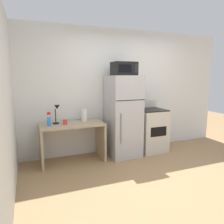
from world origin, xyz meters
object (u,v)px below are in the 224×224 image
at_px(desk, 72,135).
at_px(paper_towel_roll, 84,115).
at_px(spray_bottle, 49,120).
at_px(oven_range, 151,130).
at_px(desk_lamp, 57,111).
at_px(coffee_mug, 65,122).
at_px(refrigerator, 123,116).
at_px(microwave, 124,69).

height_order(desk, paper_towel_roll, paper_towel_roll).
distance_m(spray_bottle, oven_range, 2.18).
bearing_deg(oven_range, spray_bottle, -178.38).
height_order(desk, spray_bottle, spray_bottle).
relative_size(desk_lamp, coffee_mug, 3.72).
distance_m(paper_towel_roll, refrigerator, 0.79).
distance_m(desk, refrigerator, 1.09).
bearing_deg(refrigerator, paper_towel_roll, 169.23).
height_order(paper_towel_roll, microwave, microwave).
bearing_deg(refrigerator, desk, 177.98).
xyz_separation_m(coffee_mug, refrigerator, (1.18, 0.02, 0.02)).
bearing_deg(desk, refrigerator, -2.02).
relative_size(coffee_mug, oven_range, 0.09).
bearing_deg(desk, spray_bottle, -171.08).
height_order(spray_bottle, paper_towel_roll, spray_bottle).
xyz_separation_m(coffee_mug, oven_range, (1.86, 0.05, -0.33)).
bearing_deg(paper_towel_roll, desk_lamp, -173.97).
bearing_deg(microwave, desk_lamp, 175.11).
xyz_separation_m(desk_lamp, paper_towel_roll, (0.53, 0.06, -0.12)).
xyz_separation_m(desk_lamp, spray_bottle, (-0.16, -0.12, -0.14)).
bearing_deg(refrigerator, microwave, -89.69).
bearing_deg(microwave, spray_bottle, -179.70).
bearing_deg(refrigerator, oven_range, 2.64).
relative_size(coffee_mug, microwave, 0.21).
bearing_deg(microwave, refrigerator, 90.31).
bearing_deg(oven_range, desk, 179.83).
height_order(desk_lamp, coffee_mug, desk_lamp).
relative_size(paper_towel_roll, refrigerator, 0.15).
relative_size(spray_bottle, microwave, 0.54).
distance_m(desk_lamp, refrigerator, 1.32).
distance_m(desk, coffee_mug, 0.31).
bearing_deg(oven_range, paper_towel_roll, 175.47).
height_order(spray_bottle, oven_range, oven_range).
height_order(desk, desk_lamp, desk_lamp).
xyz_separation_m(desk, paper_towel_roll, (0.27, 0.11, 0.34)).
relative_size(spray_bottle, refrigerator, 0.15).
height_order(desk_lamp, oven_range, desk_lamp).
relative_size(spray_bottle, paper_towel_roll, 1.04).
bearing_deg(desk_lamp, refrigerator, -3.96).
relative_size(desk_lamp, paper_towel_roll, 1.47).
xyz_separation_m(refrigerator, oven_range, (0.69, 0.03, -0.35)).
height_order(spray_bottle, coffee_mug, spray_bottle).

